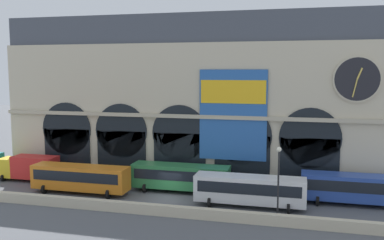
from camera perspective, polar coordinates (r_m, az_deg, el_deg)
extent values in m
plane|color=#54565B|center=(45.78, -3.41, -10.54)|extent=(200.00, 200.00, 0.00)
cube|color=beige|center=(40.97, -5.65, -11.93)|extent=(90.00, 0.70, 1.01)
cube|color=beige|center=(51.23, -0.92, 0.88)|extent=(45.46, 5.11, 16.73)
cube|color=#424751|center=(51.47, -0.85, 12.16)|extent=(45.46, 4.51, 3.45)
cube|color=black|center=(55.33, -16.51, -4.40)|extent=(6.27, 0.20, 6.32)
cylinder|color=black|center=(54.82, -16.62, -1.16)|extent=(6.60, 0.20, 6.60)
cube|color=black|center=(52.01, -9.52, -4.92)|extent=(6.27, 0.20, 6.32)
cylinder|color=black|center=(51.47, -9.59, -1.47)|extent=(6.60, 0.20, 6.60)
cube|color=black|center=(49.56, -1.70, -5.41)|extent=(6.27, 0.20, 6.32)
cylinder|color=black|center=(48.99, -1.71, -1.80)|extent=(6.60, 0.20, 6.60)
cube|color=black|center=(48.12, 6.77, -5.83)|extent=(6.27, 0.20, 6.32)
cylinder|color=black|center=(47.53, 6.83, -2.11)|extent=(6.60, 0.20, 6.60)
cube|color=black|center=(47.76, 15.58, -6.13)|extent=(6.27, 0.20, 6.32)
cylinder|color=black|center=(47.17, 15.70, -2.38)|extent=(6.60, 0.20, 6.60)
cylinder|color=beige|center=(46.86, 21.45, 5.17)|extent=(4.84, 0.25, 4.84)
cylinder|color=black|center=(46.74, 21.47, 5.17)|extent=(4.48, 0.06, 4.48)
cube|color=gold|center=(46.70, 21.78, 5.86)|extent=(0.58, 0.04, 1.21)
cube|color=gold|center=(46.66, 21.20, 4.03)|extent=(0.51, 0.04, 1.89)
cube|color=#2659A5|center=(47.26, 5.55, 0.65)|extent=(7.60, 0.12, 10.18)
cube|color=yellow|center=(46.98, 5.57, 3.82)|extent=(7.30, 0.04, 2.60)
cube|color=#B6AB91|center=(48.64, -1.75, 0.54)|extent=(45.46, 0.50, 0.44)
cube|color=gold|center=(57.71, -23.54, -5.85)|extent=(2.00, 2.30, 2.30)
cube|color=red|center=(55.48, -20.46, -5.99)|extent=(5.50, 2.30, 2.70)
cylinder|color=black|center=(57.24, -24.20, -7.16)|extent=(0.28, 0.84, 0.84)
cylinder|color=black|center=(58.82, -22.94, -6.74)|extent=(0.28, 0.84, 0.84)
cylinder|color=black|center=(54.27, -19.93, -7.72)|extent=(0.28, 0.84, 0.84)
cylinder|color=black|center=(55.94, -18.74, -7.24)|extent=(0.28, 0.84, 0.84)
cube|color=orange|center=(48.65, -14.87, -7.52)|extent=(11.00, 2.50, 2.60)
cube|color=black|center=(47.50, -15.64, -7.46)|extent=(10.12, 0.04, 1.10)
cylinder|color=black|center=(50.01, -19.37, -8.83)|extent=(0.28, 1.00, 1.00)
cylinder|color=black|center=(51.83, -17.98, -8.23)|extent=(0.28, 1.00, 1.00)
cylinder|color=black|center=(46.31, -11.28, -9.82)|extent=(0.28, 1.00, 1.00)
cylinder|color=black|center=(48.26, -10.12, -9.11)|extent=(0.28, 1.00, 1.00)
cube|color=#2D7A42|center=(47.48, -1.56, -7.64)|extent=(11.00, 2.50, 2.60)
cube|color=black|center=(46.21, -1.99, -7.60)|extent=(10.12, 0.04, 1.10)
cylinder|color=black|center=(47.96, -6.41, -9.15)|extent=(0.28, 1.00, 1.00)
cylinder|color=black|center=(49.99, -5.49, -8.47)|extent=(0.28, 1.00, 1.00)
cylinder|color=black|center=(45.90, 2.76, -9.84)|extent=(0.28, 1.00, 1.00)
cylinder|color=black|center=(48.02, 3.30, -9.09)|extent=(0.28, 1.00, 1.00)
cube|color=white|center=(42.93, 7.81, -9.27)|extent=(11.00, 2.50, 2.60)
cube|color=black|center=(41.62, 7.62, -9.28)|extent=(10.12, 0.04, 1.10)
cylinder|color=black|center=(42.82, 2.38, -11.07)|extent=(0.28, 1.00, 1.00)
cylinder|color=black|center=(44.92, 2.98, -10.22)|extent=(0.28, 1.00, 1.00)
cylinder|color=black|center=(42.01, 12.93, -11.60)|extent=(0.28, 1.00, 1.00)
cylinder|color=black|center=(44.15, 13.00, -10.69)|extent=(0.28, 1.00, 1.00)
cube|color=#28479E|center=(46.15, 21.47, -8.54)|extent=(11.00, 2.50, 2.60)
cube|color=black|center=(44.85, 21.69, -8.53)|extent=(10.12, 0.04, 1.10)
cylinder|color=black|center=(45.08, 16.64, -10.43)|extent=(0.28, 1.00, 1.00)
cylinder|color=black|center=(47.24, 16.53, -9.64)|extent=(0.28, 1.00, 1.00)
cylinder|color=black|center=(38.71, 11.59, -8.91)|extent=(0.16, 0.16, 6.50)
sphere|color=#F2EDCC|center=(37.93, 11.72, -3.91)|extent=(0.44, 0.44, 0.44)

